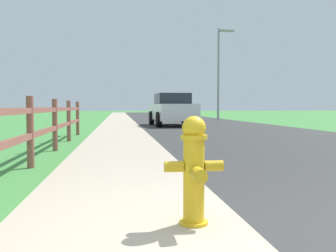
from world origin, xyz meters
TOP-DOWN VIEW (x-y plane):
  - ground_plane at (0.00, 25.00)m, footprint 120.00×120.00m
  - road_asphalt at (3.50, 27.00)m, footprint 7.00×66.00m
  - curb_concrete at (-3.00, 27.00)m, footprint 6.00×66.00m
  - grass_verge at (-4.50, 27.00)m, footprint 5.00×66.00m
  - fire_hydrant at (-0.44, 0.54)m, footprint 0.48×0.39m
  - rail_fence at (-2.38, 4.78)m, footprint 0.11×11.62m
  - parked_suv_white at (1.64, 16.44)m, footprint 2.12×4.35m
  - street_lamp at (6.00, 23.62)m, footprint 1.17×0.20m

SIDE VIEW (x-z plane):
  - ground_plane at x=0.00m, z-range 0.00..0.00m
  - road_asphalt at x=3.50m, z-range 0.00..0.01m
  - curb_concrete at x=-3.00m, z-range 0.00..0.01m
  - grass_verge at x=-4.50m, z-range 0.00..0.01m
  - fire_hydrant at x=-0.44m, z-range 0.02..0.90m
  - rail_fence at x=-2.38m, z-range 0.09..1.21m
  - parked_suv_white at x=1.64m, z-range 0.00..1.61m
  - street_lamp at x=6.00m, z-range 0.60..6.96m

